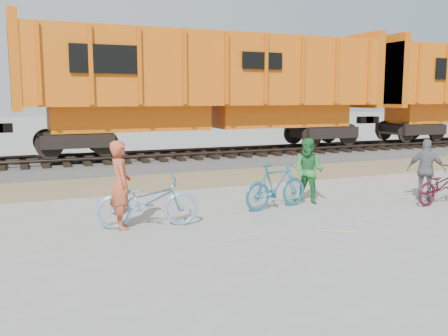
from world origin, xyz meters
The scene contains 11 objects.
ground centered at (0.00, 0.00, 0.00)m, with size 120.00×120.00×0.00m, color #9E9E99.
gravel_strip centered at (0.00, 5.50, 0.01)m, with size 120.00×3.00×0.02m, color #95845D.
ballast_bed centered at (0.00, 9.00, 0.15)m, with size 120.00×4.00×0.30m, color slate.
track centered at (0.00, 9.00, 0.47)m, with size 120.00×2.60×0.24m.
hopper_car_center centered at (2.19, 9.00, 3.01)m, with size 14.00×3.13×4.65m.
bicycle_blue centered at (-2.47, 0.58, 0.52)m, with size 0.69×1.99×1.04m, color #74A4CD.
bicycle_teal centered at (0.66, 1.03, 0.52)m, with size 0.49×1.75×1.05m, color #216985.
bicycle_maroon centered at (4.58, -0.06, 0.45)m, with size 0.59×1.70×0.89m, color #4C101F.
person_solo centered at (-2.97, 0.68, 0.86)m, with size 0.63×0.41×1.73m, color #BC4F2F.
person_man centered at (1.66, 1.23, 0.79)m, with size 0.76×0.59×1.57m, color #287D37.
person_woman centered at (4.48, 0.34, 0.76)m, with size 0.90×0.37×1.53m, color slate.
Camera 1 is at (-4.87, -8.85, 2.55)m, focal length 40.00 mm.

